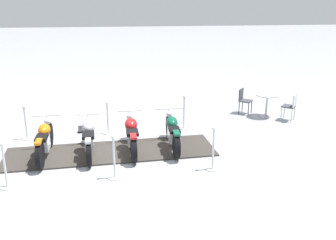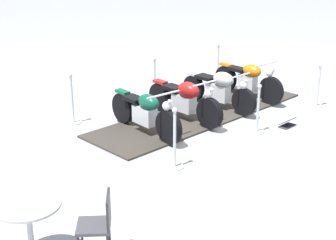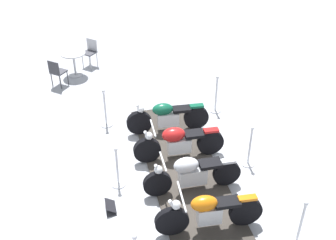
{
  "view_description": "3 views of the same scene",
  "coord_description": "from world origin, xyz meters",
  "px_view_note": "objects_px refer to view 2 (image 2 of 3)",
  "views": [
    {
      "loc": [
        0.42,
        -9.82,
        4.14
      ],
      "look_at": [
        1.61,
        0.57,
        0.68
      ],
      "focal_mm": 41.65,
      "sensor_mm": 36.0,
      "label": 1
    },
    {
      "loc": [
        7.18,
        7.47,
        3.64
      ],
      "look_at": [
        2.01,
        1.26,
        0.69
      ],
      "focal_mm": 52.0,
      "sensor_mm": 36.0,
      "label": 2
    },
    {
      "loc": [
        -7.01,
        1.49,
        6.29
      ],
      "look_at": [
        1.39,
        0.18,
        0.57
      ],
      "focal_mm": 44.22,
      "sensor_mm": 36.0,
      "label": 3
    }
  ],
  "objects_px": {
    "motorcycle_forest": "(146,112)",
    "motorcycle_maroon": "(185,99)",
    "stanchion_left_front": "(73,107)",
    "cafe_chair_across_table": "(99,222)",
    "cafe_table": "(29,218)",
    "stanchion_right_rear": "(318,92)",
    "motorcycle_copper": "(249,79)",
    "stanchion_right_mid": "(257,117)",
    "info_placard": "(287,124)",
    "stanchion_right_front": "(175,149)",
    "stanchion_left_rear": "(218,70)",
    "motorcycle_chrome": "(219,88)",
    "stanchion_left_mid": "(155,87)"
  },
  "relations": [
    {
      "from": "stanchion_left_rear",
      "to": "stanchion_left_mid",
      "type": "bearing_deg",
      "value": 4.58
    },
    {
      "from": "motorcycle_copper",
      "to": "cafe_chair_across_table",
      "type": "height_order",
      "value": "motorcycle_copper"
    },
    {
      "from": "stanchion_left_front",
      "to": "cafe_chair_across_table",
      "type": "height_order",
      "value": "stanchion_left_front"
    },
    {
      "from": "motorcycle_chrome",
      "to": "cafe_table",
      "type": "distance_m",
      "value": 6.39
    },
    {
      "from": "motorcycle_maroon",
      "to": "stanchion_left_rear",
      "type": "xyz_separation_m",
      "value": [
        -2.8,
        -1.79,
        -0.17
      ]
    },
    {
      "from": "motorcycle_maroon",
      "to": "motorcycle_copper",
      "type": "bearing_deg",
      "value": 92.26
    },
    {
      "from": "stanchion_left_rear",
      "to": "info_placard",
      "type": "bearing_deg",
      "value": 68.15
    },
    {
      "from": "stanchion_left_front",
      "to": "cafe_chair_across_table",
      "type": "xyz_separation_m",
      "value": [
        2.12,
        4.43,
        0.15
      ]
    },
    {
      "from": "stanchion_right_rear",
      "to": "cafe_chair_across_table",
      "type": "height_order",
      "value": "stanchion_right_rear"
    },
    {
      "from": "motorcycle_copper",
      "to": "stanchion_right_front",
      "type": "distance_m",
      "value": 4.33
    },
    {
      "from": "motorcycle_copper",
      "to": "stanchion_left_front",
      "type": "bearing_deg",
      "value": -107.28
    },
    {
      "from": "stanchion_right_front",
      "to": "stanchion_right_rear",
      "type": "distance_m",
      "value": 4.75
    },
    {
      "from": "stanchion_right_rear",
      "to": "stanchion_left_mid",
      "type": "height_order",
      "value": "stanchion_left_mid"
    },
    {
      "from": "motorcycle_chrome",
      "to": "stanchion_right_front",
      "type": "bearing_deg",
      "value": -62.33
    },
    {
      "from": "info_placard",
      "to": "motorcycle_chrome",
      "type": "bearing_deg",
      "value": -84.66
    },
    {
      "from": "motorcycle_chrome",
      "to": "motorcycle_copper",
      "type": "height_order",
      "value": "motorcycle_copper"
    },
    {
      "from": "motorcycle_maroon",
      "to": "stanchion_right_front",
      "type": "height_order",
      "value": "stanchion_right_front"
    },
    {
      "from": "motorcycle_chrome",
      "to": "stanchion_left_mid",
      "type": "xyz_separation_m",
      "value": [
        0.69,
        -1.52,
        -0.17
      ]
    },
    {
      "from": "motorcycle_maroon",
      "to": "cafe_chair_across_table",
      "type": "xyz_separation_m",
      "value": [
        4.04,
        3.01,
        0.02
      ]
    },
    {
      "from": "stanchion_right_mid",
      "to": "cafe_table",
      "type": "bearing_deg",
      "value": 11.41
    },
    {
      "from": "stanchion_left_mid",
      "to": "stanchion_left_front",
      "type": "bearing_deg",
      "value": 4.58
    },
    {
      "from": "cafe_chair_across_table",
      "to": "stanchion_left_front",
      "type": "bearing_deg",
      "value": -79.23
    },
    {
      "from": "stanchion_right_mid",
      "to": "info_placard",
      "type": "distance_m",
      "value": 0.82
    },
    {
      "from": "motorcycle_forest",
      "to": "stanchion_right_mid",
      "type": "distance_m",
      "value": 2.27
    },
    {
      "from": "cafe_table",
      "to": "stanchion_right_front",
      "type": "bearing_deg",
      "value": -163.44
    },
    {
      "from": "stanchion_right_mid",
      "to": "stanchion_right_front",
      "type": "bearing_deg",
      "value": 4.58
    },
    {
      "from": "stanchion_right_rear",
      "to": "info_placard",
      "type": "relative_size",
      "value": 2.5
    },
    {
      "from": "motorcycle_copper",
      "to": "cafe_table",
      "type": "height_order",
      "value": "motorcycle_copper"
    },
    {
      "from": "motorcycle_copper",
      "to": "stanchion_right_mid",
      "type": "distance_m",
      "value": 2.27
    },
    {
      "from": "stanchion_right_mid",
      "to": "stanchion_left_front",
      "type": "xyz_separation_m",
      "value": [
        2.61,
        -2.86,
        0.04
      ]
    },
    {
      "from": "motorcycle_chrome",
      "to": "stanchion_right_front",
      "type": "height_order",
      "value": "stanchion_right_front"
    },
    {
      "from": "motorcycle_chrome",
      "to": "stanchion_left_rear",
      "type": "bearing_deg",
      "value": 131.79
    },
    {
      "from": "motorcycle_chrome",
      "to": "cafe_table",
      "type": "bearing_deg",
      "value": -69.59
    },
    {
      "from": "motorcycle_chrome",
      "to": "info_placard",
      "type": "bearing_deg",
      "value": 6.18
    },
    {
      "from": "motorcycle_maroon",
      "to": "stanchion_right_front",
      "type": "bearing_deg",
      "value": -48.43
    },
    {
      "from": "motorcycle_forest",
      "to": "motorcycle_maroon",
      "type": "bearing_deg",
      "value": 93.77
    },
    {
      "from": "motorcycle_forest",
      "to": "cafe_table",
      "type": "bearing_deg",
      "value": -56.29
    },
    {
      "from": "stanchion_right_rear",
      "to": "cafe_chair_across_table",
      "type": "distance_m",
      "value": 7.31
    },
    {
      "from": "motorcycle_copper",
      "to": "stanchion_right_mid",
      "type": "relative_size",
      "value": 2.06
    },
    {
      "from": "stanchion_left_front",
      "to": "info_placard",
      "type": "relative_size",
      "value": 2.71
    },
    {
      "from": "info_placard",
      "to": "stanchion_right_mid",
      "type": "bearing_deg",
      "value": -19.55
    },
    {
      "from": "stanchion_left_front",
      "to": "cafe_table",
      "type": "relative_size",
      "value": 1.4
    },
    {
      "from": "info_placard",
      "to": "motorcycle_forest",
      "type": "bearing_deg",
      "value": -35.91
    },
    {
      "from": "stanchion_left_front",
      "to": "info_placard",
      "type": "height_order",
      "value": "stanchion_left_front"
    },
    {
      "from": "motorcycle_forest",
      "to": "stanchion_left_rear",
      "type": "bearing_deg",
      "value": 114.96
    },
    {
      "from": "cafe_table",
      "to": "stanchion_right_rear",
      "type": "bearing_deg",
      "value": -170.64
    },
    {
      "from": "motorcycle_maroon",
      "to": "stanchion_right_rear",
      "type": "height_order",
      "value": "stanchion_right_rear"
    },
    {
      "from": "stanchion_left_rear",
      "to": "stanchion_right_rear",
      "type": "height_order",
      "value": "stanchion_left_rear"
    },
    {
      "from": "stanchion_right_rear",
      "to": "stanchion_left_front",
      "type": "bearing_deg",
      "value": -28.19
    },
    {
      "from": "motorcycle_maroon",
      "to": "cafe_table",
      "type": "xyz_separation_m",
      "value": [
        4.7,
        2.53,
        0.1
      ]
    }
  ]
}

